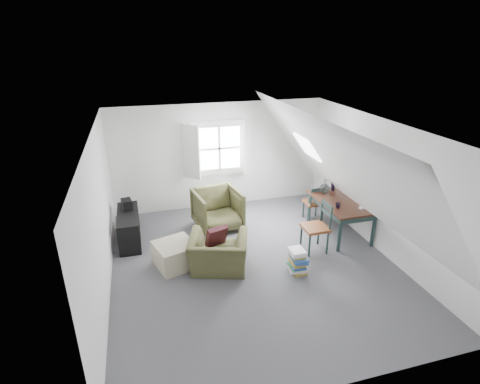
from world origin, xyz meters
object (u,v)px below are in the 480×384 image
object	(u,v)px
armchair_far	(218,227)
dining_chair_near	(317,226)
ottoman	(175,255)
media_shelf	(129,230)
dining_table	(341,205)
armchair_near	(219,268)
dining_chair_far	(314,202)
magazine_stack	(298,261)

from	to	relation	value
armchair_far	dining_chair_near	world-z (taller)	dining_chair_near
ottoman	media_shelf	bearing A→B (deg)	125.81
armchair_far	media_shelf	bearing A→B (deg)	175.45
dining_table	armchair_far	bearing A→B (deg)	162.43
ottoman	media_shelf	xyz separation A→B (m)	(-0.79, 1.09, 0.06)
armchair_near	dining_chair_near	bearing A→B (deg)	-159.00
dining_chair_far	armchair_far	bearing A→B (deg)	6.27
ottoman	dining_chair_far	size ratio (longest dim) A/B	0.80
armchair_near	dining_chair_far	size ratio (longest dim) A/B	1.19
dining_chair_far	dining_table	bearing A→B (deg)	122.35
ottoman	armchair_near	bearing A→B (deg)	-23.40
dining_table	dining_chair_near	size ratio (longest dim) A/B	1.51
dining_table	magazine_stack	world-z (taller)	dining_table
armchair_far	ottoman	world-z (taller)	ottoman
dining_table	dining_chair_far	world-z (taller)	dining_chair_far
media_shelf	armchair_far	bearing A→B (deg)	4.79
armchair_near	dining_chair_far	world-z (taller)	dining_chair_far
ottoman	magazine_stack	xyz separation A→B (m)	(2.04, -0.78, -0.00)
armchair_near	dining_table	world-z (taller)	dining_table
armchair_near	armchair_far	distance (m)	1.58
armchair_near	dining_chair_near	xyz separation A→B (m)	(1.95, 0.12, 0.51)
armchair_far	magazine_stack	distance (m)	2.25
armchair_far	ottoman	size ratio (longest dim) A/B	1.42
dining_chair_near	ottoman	bearing A→B (deg)	-98.08
dining_chair_near	media_shelf	xyz separation A→B (m)	(-3.47, 1.30, -0.23)
ottoman	media_shelf	size ratio (longest dim) A/B	0.55
dining_chair_far	magazine_stack	xyz separation A→B (m)	(-1.17, -1.77, -0.22)
dining_chair_near	media_shelf	distance (m)	3.72
media_shelf	dining_table	bearing A→B (deg)	-10.04
dining_table	media_shelf	world-z (taller)	dining_table
ottoman	dining_chair_near	bearing A→B (deg)	-4.29
armchair_far	magazine_stack	bearing A→B (deg)	-72.79
armchair_far	magazine_stack	xyz separation A→B (m)	(0.98, -2.02, 0.22)
armchair_near	dining_table	xyz separation A→B (m)	(2.73, 0.62, 0.65)
armchair_near	media_shelf	world-z (taller)	media_shelf
dining_table	dining_chair_far	bearing A→B (deg)	113.26
dining_chair_far	ottoman	bearing A→B (deg)	29.81
armchair_near	dining_chair_near	world-z (taller)	dining_chair_near
armchair_far	magazine_stack	size ratio (longest dim) A/B	2.18
ottoman	dining_chair_far	distance (m)	3.37
dining_table	dining_chair_near	distance (m)	0.93
dining_table	ottoman	bearing A→B (deg)	-171.39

